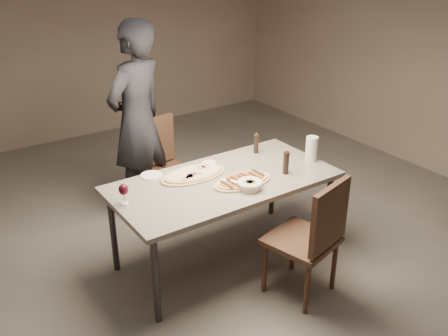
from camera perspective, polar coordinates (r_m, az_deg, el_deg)
room at (r=3.72m, az=0.00°, el=7.71°), size 7.00×7.00×7.00m
dining_table at (r=3.98m, az=0.00°, el=-2.05°), size 1.80×0.90×0.75m
zucchini_pizza at (r=3.90m, az=2.12°, el=-1.45°), size 0.51×0.28×0.05m
ham_pizza at (r=4.02m, az=-3.54°, el=-0.70°), size 0.57×0.31×0.04m
bread_basket at (r=3.79m, az=2.98°, el=-1.86°), size 0.19×0.19×0.07m
oil_dish at (r=4.22m, az=-1.73°, el=0.55°), size 0.12×0.12×0.01m
pepper_mill_left at (r=4.05m, az=7.11°, el=0.64°), size 0.05×0.05×0.21m
pepper_mill_right at (r=4.42m, az=3.71°, el=2.82°), size 0.05×0.05×0.19m
carafe at (r=4.32m, az=9.97°, el=2.19°), size 0.10×0.10×0.21m
wine_glass at (r=3.62m, az=-11.41°, el=-2.50°), size 0.07×0.07×0.16m
side_plate at (r=4.05m, az=-8.30°, el=-0.84°), size 0.18×0.18×0.01m
chair_near at (r=3.69m, az=10.15°, el=-7.41°), size 0.56×0.56×0.98m
chair_far at (r=4.83m, az=-6.96°, el=0.69°), size 0.52×0.52×0.95m
diner at (r=4.73m, az=-9.88°, el=5.29°), size 0.81×0.69×1.88m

